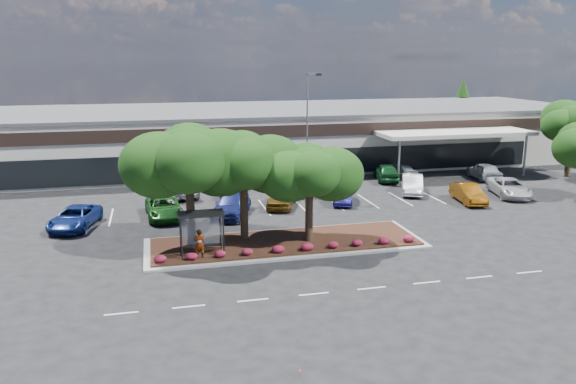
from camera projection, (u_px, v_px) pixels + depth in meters
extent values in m
plane|color=black|center=(334.00, 263.00, 33.36)|extent=(160.00, 160.00, 0.00)
cube|color=silver|center=(242.00, 137.00, 64.78)|extent=(80.00, 20.00, 6.00)
cube|color=#4D4D4F|center=(241.00, 110.00, 64.05)|extent=(80.40, 20.40, 0.30)
cube|color=black|center=(258.00, 132.00, 54.86)|extent=(80.00, 0.25, 1.20)
cube|color=black|center=(258.00, 164.00, 55.61)|extent=(60.00, 0.18, 2.60)
cube|color=#AE0C17|center=(196.00, 134.00, 53.42)|extent=(6.00, 0.12, 1.00)
cube|color=silver|center=(455.00, 133.00, 57.25)|extent=(16.00, 5.00, 0.40)
cylinder|color=gray|center=(399.00, 162.00, 54.28)|extent=(0.24, 0.24, 4.20)
cylinder|color=gray|center=(525.00, 156.00, 57.50)|extent=(0.24, 0.24, 4.20)
cube|color=#999994|center=(285.00, 244.00, 36.66)|extent=(18.00, 6.00, 0.15)
cube|color=#3D2117|center=(285.00, 242.00, 36.63)|extent=(17.20, 5.20, 0.12)
cube|color=silver|center=(121.00, 313.00, 26.82)|extent=(1.60, 0.12, 0.01)
cube|color=silver|center=(189.00, 307.00, 27.56)|extent=(1.60, 0.12, 0.01)
cube|color=silver|center=(253.00, 300.00, 28.29)|extent=(1.60, 0.12, 0.01)
cube|color=silver|center=(314.00, 294.00, 29.03)|extent=(1.60, 0.12, 0.01)
cube|color=silver|center=(372.00, 288.00, 29.77)|extent=(1.60, 0.12, 0.01)
cube|color=silver|center=(427.00, 282.00, 30.50)|extent=(1.60, 0.12, 0.01)
cube|color=silver|center=(479.00, 277.00, 31.24)|extent=(1.60, 0.12, 0.01)
cube|color=silver|center=(529.00, 272.00, 31.98)|extent=(1.60, 0.12, 0.01)
cube|color=silver|center=(70.00, 220.00, 42.31)|extent=(0.12, 5.00, 0.01)
cube|color=silver|center=(111.00, 217.00, 43.01)|extent=(0.12, 5.00, 0.01)
cube|color=silver|center=(151.00, 214.00, 43.70)|extent=(0.12, 5.00, 0.01)
cube|color=silver|center=(190.00, 212.00, 44.39)|extent=(0.12, 5.00, 0.01)
cube|color=silver|center=(228.00, 210.00, 45.08)|extent=(0.12, 5.00, 0.01)
cube|color=silver|center=(264.00, 207.00, 45.77)|extent=(0.12, 5.00, 0.01)
cube|color=silver|center=(300.00, 205.00, 46.46)|extent=(0.12, 5.00, 0.01)
cube|color=silver|center=(334.00, 203.00, 47.15)|extent=(0.12, 5.00, 0.01)
cube|color=silver|center=(368.00, 201.00, 47.84)|extent=(0.12, 5.00, 0.01)
cube|color=silver|center=(400.00, 199.00, 48.53)|extent=(0.12, 5.00, 0.01)
cube|color=silver|center=(432.00, 197.00, 49.22)|extent=(0.12, 5.00, 0.01)
cube|color=silver|center=(463.00, 195.00, 49.91)|extent=(0.12, 5.00, 0.01)
cylinder|color=black|center=(180.00, 233.00, 34.25)|extent=(0.08, 0.08, 2.50)
cylinder|color=black|center=(221.00, 230.00, 34.83)|extent=(0.08, 0.08, 2.50)
cylinder|color=black|center=(181.00, 239.00, 33.03)|extent=(0.08, 0.08, 2.50)
cylinder|color=black|center=(224.00, 236.00, 33.60)|extent=(0.08, 0.08, 2.50)
cube|color=black|center=(201.00, 214.00, 33.63)|extent=(2.75, 1.55, 0.10)
cube|color=silver|center=(201.00, 229.00, 34.51)|extent=(2.30, 0.03, 2.00)
cube|color=black|center=(202.00, 245.00, 34.35)|extent=(2.00, 0.35, 0.06)
cone|color=#103E0E|center=(462.00, 110.00, 81.70)|extent=(3.96, 3.96, 9.00)
imported|color=#594C47|center=(199.00, 244.00, 33.34)|extent=(0.67, 0.47, 1.78)
cube|color=#999994|center=(307.00, 195.00, 49.07)|extent=(0.50, 0.50, 0.40)
cylinder|color=gray|center=(307.00, 134.00, 47.81)|extent=(0.14, 0.14, 10.35)
cube|color=gray|center=(313.00, 74.00, 46.58)|extent=(0.92, 0.52, 0.14)
cube|color=black|center=(319.00, 75.00, 46.54)|extent=(0.53, 0.44, 0.18)
cube|color=#9D8052|center=(299.00, 382.00, 20.38)|extent=(0.03, 0.03, 0.90)
cube|color=#FF43A6|center=(300.00, 372.00, 20.30)|extent=(0.02, 0.14, 0.18)
imported|color=navy|center=(75.00, 218.00, 40.17)|extent=(3.81, 5.90, 1.51)
imported|color=#1B561B|center=(164.00, 208.00, 42.74)|extent=(2.94, 5.71, 1.54)
imported|color=#A1A5AC|center=(167.00, 200.00, 44.90)|extent=(1.90, 4.54, 1.54)
imported|color=navy|center=(231.00, 205.00, 43.38)|extent=(4.19, 6.06, 1.63)
imported|color=brown|center=(281.00, 197.00, 45.84)|extent=(3.65, 5.35, 1.69)
imported|color=#130F54|center=(343.00, 194.00, 47.10)|extent=(2.98, 4.78, 1.49)
imported|color=silver|center=(412.00, 184.00, 50.39)|extent=(3.65, 5.27, 1.64)
imported|color=#633504|center=(468.00, 193.00, 47.22)|extent=(2.37, 4.95, 1.57)
imported|color=silver|center=(510.00, 188.00, 49.37)|extent=(3.82, 5.97, 1.53)
imported|color=slate|center=(179.00, 189.00, 49.12)|extent=(3.48, 5.60, 1.44)
imported|color=#4D4E54|center=(233.00, 188.00, 49.54)|extent=(3.18, 5.38, 1.46)
imported|color=navy|center=(296.00, 184.00, 50.56)|extent=(1.79, 4.95, 1.62)
imported|color=navy|center=(331.00, 174.00, 55.58)|extent=(2.06, 4.06, 1.33)
imported|color=#12431E|center=(386.00, 172.00, 55.56)|extent=(3.18, 5.40, 1.72)
imported|color=#9EA2AA|center=(399.00, 170.00, 57.07)|extent=(3.05, 4.65, 1.47)
imported|color=#A0A4AC|center=(484.00, 171.00, 56.19)|extent=(2.71, 5.22, 1.70)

